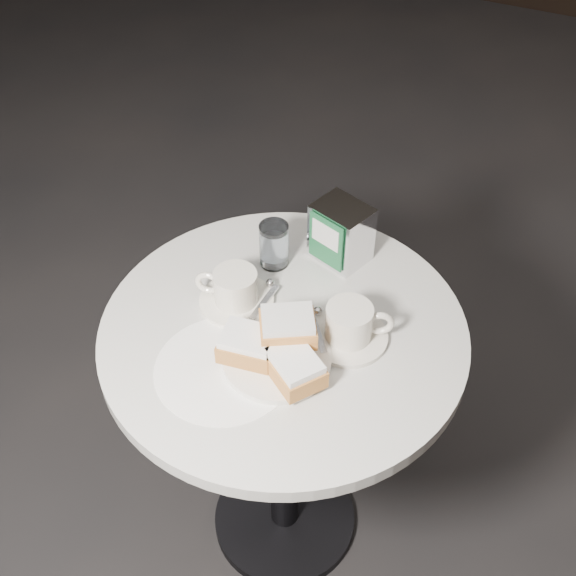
# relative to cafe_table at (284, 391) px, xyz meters

# --- Properties ---
(ground) EXTENTS (7.00, 7.00, 0.00)m
(ground) POSITION_rel_cafe_table_xyz_m (0.00, 0.00, -0.55)
(ground) COLOR black
(ground) RESTS_ON ground
(cafe_table) EXTENTS (0.70, 0.70, 0.74)m
(cafe_table) POSITION_rel_cafe_table_xyz_m (0.00, 0.00, 0.00)
(cafe_table) COLOR black
(cafe_table) RESTS_ON ground
(sugar_spill) EXTENTS (0.30, 0.30, 0.00)m
(sugar_spill) POSITION_rel_cafe_table_xyz_m (-0.05, -0.14, 0.20)
(sugar_spill) COLOR white
(sugar_spill) RESTS_ON cafe_table
(beignet_plate) EXTENTS (0.23, 0.23, 0.10)m
(beignet_plate) POSITION_rel_cafe_table_xyz_m (0.03, -0.09, 0.23)
(beignet_plate) COLOR white
(beignet_plate) RESTS_ON cafe_table
(coffee_cup_left) EXTENTS (0.18, 0.18, 0.08)m
(coffee_cup_left) POSITION_rel_cafe_table_xyz_m (-0.11, 0.02, 0.23)
(coffee_cup_left) COLOR white
(coffee_cup_left) RESTS_ON cafe_table
(coffee_cup_right) EXTENTS (0.20, 0.20, 0.08)m
(coffee_cup_right) POSITION_rel_cafe_table_xyz_m (0.12, 0.03, 0.23)
(coffee_cup_right) COLOR silver
(coffee_cup_right) RESTS_ON cafe_table
(water_glass_left) EXTENTS (0.08, 0.08, 0.10)m
(water_glass_left) POSITION_rel_cafe_table_xyz_m (-0.10, 0.15, 0.25)
(water_glass_left) COLOR white
(water_glass_left) RESTS_ON cafe_table
(water_glass_right) EXTENTS (0.08, 0.08, 0.11)m
(water_glass_right) POSITION_rel_cafe_table_xyz_m (0.03, 0.24, 0.25)
(water_glass_right) COLOR silver
(water_glass_right) RESTS_ON cafe_table
(napkin_dispenser) EXTENTS (0.13, 0.12, 0.13)m
(napkin_dispenser) POSITION_rel_cafe_table_xyz_m (0.02, 0.23, 0.26)
(napkin_dispenser) COLOR silver
(napkin_dispenser) RESTS_ON cafe_table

